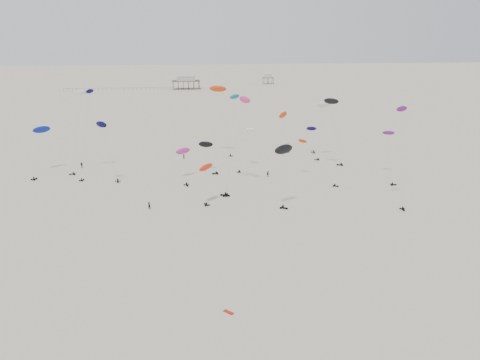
{
  "coord_description": "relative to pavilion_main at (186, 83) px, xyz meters",
  "views": [
    {
      "loc": [
        -13.24,
        -19.84,
        41.11
      ],
      "look_at": [
        0.0,
        88.0,
        7.0
      ],
      "focal_mm": 35.0,
      "sensor_mm": 36.0,
      "label": 1
    }
  ],
  "objects": [
    {
      "name": "rig_15",
      "position": [
        9.51,
        -206.53,
        16.31
      ],
      "size": [
        7.59,
        9.14,
        24.3
      ],
      "rotation": [
        0.0,
        0.0,
        -0.02
      ],
      "color": "black",
      "rests_on": "ground"
    },
    {
      "name": "pier_fence",
      "position": [
        -52.0,
        -0.0,
        -3.45
      ],
      "size": [
        80.2,
        0.2,
        1.5
      ],
      "color": "black",
      "rests_on": "ground"
    },
    {
      "name": "rig_3",
      "position": [
        49.82,
        -263.52,
        12.07
      ],
      "size": [
        3.56,
        9.98,
        24.4
      ],
      "rotation": [
        0.0,
        0.0,
        3.14
      ],
      "color": "black",
      "rests_on": "ground"
    },
    {
      "name": "rig_18",
      "position": [
        33.69,
        -201.15,
        7.09
      ],
      "size": [
        5.62,
        12.67,
        14.69
      ],
      "rotation": [
        0.0,
        0.0,
        0.04
      ],
      "color": "black",
      "rests_on": "ground"
    },
    {
      "name": "rig_7",
      "position": [
        34.33,
        -240.99,
        2.69
      ],
      "size": [
        9.13,
        15.43,
        17.21
      ],
      "rotation": [
        0.0,
        0.0,
        4.09
      ],
      "color": "black",
      "rests_on": "ground"
    },
    {
      "name": "pavilion_small",
      "position": [
        70.0,
        30.0,
        -0.74
      ],
      "size": [
        9.0,
        7.0,
        8.0
      ],
      "color": "brown",
      "rests_on": "ground"
    },
    {
      "name": "spectator_1",
      "position": [
        21.47,
        -237.74,
        -4.22
      ],
      "size": [
        1.13,
        0.74,
        2.18
      ],
      "primitive_type": "imported",
      "rotation": [
        0.0,
        0.0,
        6.4
      ],
      "color": "black",
      "rests_on": "ground"
    },
    {
      "name": "grounded_kite_b",
      "position": [
        2.63,
        -307.42,
        -4.22
      ],
      "size": [
        1.78,
        1.76,
        0.07
      ],
      "primitive_type": "cube",
      "rotation": [
        0.0,
        0.0,
        -0.78
      ],
      "color": "#B51A0B",
      "rests_on": "ground"
    },
    {
      "name": "spectator_3",
      "position": [
        -3.49,
        -213.66,
        -4.22
      ],
      "size": [
        0.94,
        0.94,
        2.16
      ],
      "primitive_type": "imported",
      "rotation": [
        0.0,
        0.0,
        2.36
      ],
      "color": "black",
      "rests_on": "ground"
    },
    {
      "name": "rig_14",
      "position": [
        20.62,
        -262.34,
        8.34
      ],
      "size": [
        5.78,
        5.86,
        15.72
      ],
      "rotation": [
        0.0,
        0.0,
        3.98
      ],
      "color": "black",
      "rests_on": "ground"
    },
    {
      "name": "rig_17",
      "position": [
        44.26,
        -215.76,
        12.06
      ],
      "size": [
        6.74,
        7.45,
        19.41
      ],
      "rotation": [
        0.0,
        0.0,
        1.4
      ],
      "color": "black",
      "rests_on": "ground"
    },
    {
      "name": "spectator_0",
      "position": [
        -12.24,
        -260.89,
        -4.22
      ],
      "size": [
        0.99,
        0.93,
        2.25
      ],
      "primitive_type": "imported",
      "rotation": [
        0.0,
        0.0,
        2.52
      ],
      "color": "black",
      "rests_on": "ground"
    },
    {
      "name": "ground_plane",
      "position": [
        10.0,
        -150.0,
        -4.22
      ],
      "size": [
        900.0,
        900.0,
        0.0
      ],
      "primitive_type": "plane",
      "color": "beige"
    },
    {
      "name": "spectator_2",
      "position": [
        -35.98,
        -220.96,
        -4.22
      ],
      "size": [
        1.46,
        0.97,
        2.28
      ],
      "primitive_type": "imported",
      "rotation": [
        0.0,
        0.0,
        6.48
      ],
      "color": "black",
      "rests_on": "ground"
    },
    {
      "name": "rig_9",
      "position": [
        -34.59,
        -224.02,
        13.28
      ],
      "size": [
        6.65,
        8.12,
        25.01
      ],
      "rotation": [
        0.0,
        0.0,
        1.66
      ],
      "color": "black",
      "rests_on": "ground"
    },
    {
      "name": "rig_2",
      "position": [
        9.82,
        -245.58,
        12.45
      ],
      "size": [
        6.49,
        14.78,
        26.59
      ],
      "rotation": [
        0.0,
        0.0,
        1.95
      ],
      "color": "black",
      "rests_on": "ground"
    },
    {
      "name": "rig_11",
      "position": [
        57.31,
        -241.19,
        4.95
      ],
      "size": [
        5.88,
        14.61,
        17.04
      ],
      "rotation": [
        0.0,
        0.0,
        4.54
      ],
      "color": "black",
      "rests_on": "ground"
    },
    {
      "name": "rig_16",
      "position": [
        -46.76,
        -223.07,
        6.89
      ],
      "size": [
        5.75,
        14.59,
        15.74
      ],
      "rotation": [
        0.0,
        0.0,
        5.74
      ],
      "color": "black",
      "rests_on": "ground"
    },
    {
      "name": "rig_10",
      "position": [
        44.04,
        -227.25,
        12.29
      ],
      "size": [
        7.55,
        4.27,
        22.02
      ],
      "rotation": [
        0.0,
        0.0,
        1.3
      ],
      "color": "black",
      "rests_on": "ground"
    },
    {
      "name": "rig_8",
      "position": [
        1.9,
        -258.21,
        3.92
      ],
      "size": [
        5.08,
        5.89,
        10.61
      ],
      "rotation": [
        0.0,
        0.0,
        0.47
      ],
      "color": "black",
      "rests_on": "ground"
    },
    {
      "name": "pavilion_main",
      "position": [
        0.0,
        0.0,
        0.0
      ],
      "size": [
        21.0,
        13.0,
        9.8
      ],
      "color": "brown",
      "rests_on": "ground"
    },
    {
      "name": "rig_0",
      "position": [
        42.37,
        -210.25,
        1.8
      ],
      "size": [
        3.9,
        3.3,
        9.68
      ],
      "rotation": [
        0.0,
        0.0,
        3.15
      ],
      "color": "black",
      "rests_on": "ground"
    },
    {
      "name": "rig_13",
      "position": [
        11.9,
        -246.05,
        13.8
      ],
      "size": [
        9.62,
        13.1,
        25.8
      ],
      "rotation": [
        0.0,
        0.0,
        1.37
      ],
      "color": "black",
      "rests_on": "ground"
    },
    {
      "name": "rig_6",
      "position": [
        -3.51,
        -236.34,
        2.47
      ],
      "size": [
        5.1,
        11.76,
        10.81
      ],
      "rotation": [
        0.0,
        0.0,
        3.42
      ],
      "color": "black",
      "rests_on": "ground"
    },
    {
      "name": "rig_12",
      "position": [
        4.01,
        -228.76,
        2.33
      ],
      "size": [
        6.04,
        7.6,
        9.77
      ],
      "rotation": [
        0.0,
        0.0,
        1.65
      ],
      "color": "black",
      "rests_on": "ground"
    },
    {
      "name": "rig_1",
      "position": [
        -31.74,
        -225.98,
        12.71
      ],
      "size": [
        4.37,
        15.95,
        26.8
      ],
      "rotation": [
        0.0,
        0.0,
        5.73
      ],
      "color": "black",
      "rests_on": "ground"
    },
    {
      "name": "rig_4",
      "position": [
        -25.0,
        -236.84,
        7.51
      ],
      "size": [
        6.36,
        4.36,
        17.79
      ],
      "rotation": [
        0.0,
        0.0,
        3.28
      ],
      "color": "black",
      "rests_on": "ground"
    },
    {
      "name": "rig_5",
      "position": [
        16.55,
        -226.73,
        4.08
      ],
      "size": [
        7.29,
        9.78,
        13.66
      ],
      "rotation": [
        0.0,
        0.0,
        5.89
      ],
      "color": "black",
      "rests_on": "ground"
    }
  ]
}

